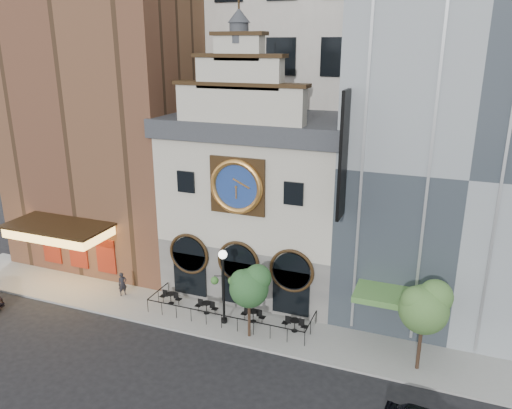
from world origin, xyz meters
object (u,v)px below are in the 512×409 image
Objects in this scene: bistro_0 at (171,297)px; tree_left at (250,285)px; bistro_1 at (207,307)px; pedestrian at (122,284)px; bistro_3 at (295,324)px; lamppost at (223,279)px; bistro_2 at (253,315)px; tree_right at (425,306)px.

bistro_0 is 0.34× the size of tree_left.
bistro_1 is 0.93× the size of pedestrian.
bistro_3 is 0.32× the size of lamppost.
bistro_2 is at bearing -1.14° from bistro_0.
tree_left is (3.61, -1.40, 2.91)m from bistro_1.
bistro_0 is 6.02m from bistro_2.
lamppost is at bearing -156.71° from bistro_2.
tree_right is (19.80, -1.10, 2.95)m from pedestrian.
bistro_0 is 0.32× the size of lamppost.
pedestrian is at bearing 171.59° from tree_left.
bistro_2 is 2.76m from bistro_3.
lamppost is 0.95× the size of tree_right.
tree_left is 9.66m from tree_right.
tree_left is at bearing -14.46° from bistro_0.
tree_right is at bearing -8.15° from bistro_3.
tree_left is (2.08, -0.82, 0.34)m from lamppost.
tree_right is at bearing -6.45° from bistro_2.
bistro_1 is 0.31× the size of tree_right.
bistro_0 and bistro_1 have the same top height.
bistro_2 and bistro_3 have the same top height.
pedestrian is 0.35× the size of lamppost.
lamppost is 11.76m from tree_right.
bistro_0 is 7.24m from tree_left.
bistro_0 is 5.11m from lamppost.
tree_left reaches higher than bistro_1.
lamppost reaches higher than bistro_0.
bistro_3 is 12.50m from pedestrian.
bistro_0 is 16.46m from tree_right.
bistro_3 is at bearing -1.37° from bistro_0.
pedestrian reaches higher than bistro_1.
tree_left reaches higher than pedestrian.
lamppost is 2.26m from tree_left.
tree_left is (-2.35, -1.45, 2.91)m from bistro_3.
tree_right is (16.07, -1.26, 3.33)m from bistro_0.
pedestrian is at bearing 179.75° from bistro_3.
bistro_3 is (8.77, -0.21, 0.00)m from bistro_0.
tree_left is at bearing -75.08° from bistro_2.
bistro_1 is 0.34× the size of tree_left.
bistro_3 is at bearing 0.46° from bistro_1.
tree_left is 0.89× the size of tree_right.
tree_left reaches higher than bistro_3.
tree_right is (13.26, -1.00, 3.33)m from bistro_1.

